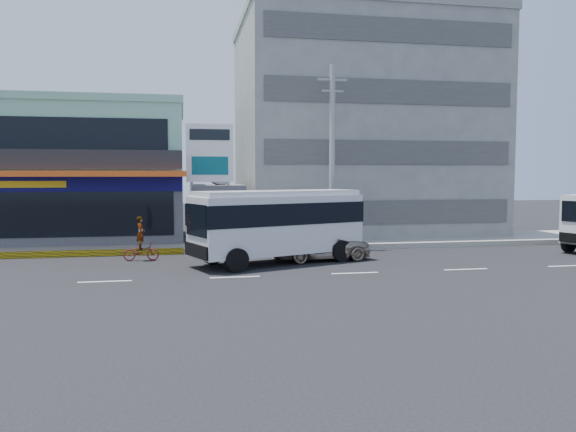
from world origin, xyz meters
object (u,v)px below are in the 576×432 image
(sedan, at_px, (320,243))
(concrete_building, at_px, (360,132))
(shop_building, at_px, (83,176))
(satellite_dish, at_px, (217,184))
(utility_pole_near, at_px, (332,155))
(minibus, at_px, (278,220))
(billboard, at_px, (210,160))
(motorcycle_rider, at_px, (141,246))

(sedan, bearing_deg, concrete_building, -34.16)
(shop_building, xyz_separation_m, satellite_dish, (8.00, -2.95, -0.42))
(utility_pole_near, bearing_deg, minibus, -131.86)
(shop_building, bearing_deg, sedan, -39.54)
(billboard, relative_size, sedan, 1.42)
(minibus, xyz_separation_m, sedan, (2.13, 0.44, -1.18))
(shop_building, distance_m, motorcycle_rider, 10.18)
(concrete_building, xyz_separation_m, satellite_dish, (-10.00, -4.00, -3.42))
(billboard, height_order, utility_pole_near, utility_pole_near)
(minibus, distance_m, motorcycle_rider, 6.71)
(motorcycle_rider, bearing_deg, utility_pole_near, 12.50)
(shop_building, relative_size, utility_pole_near, 1.24)
(shop_building, relative_size, satellite_dish, 8.27)
(concrete_building, relative_size, billboard, 2.32)
(shop_building, xyz_separation_m, motorcycle_rider, (4.00, -8.76, -3.30))
(shop_building, height_order, motorcycle_rider, shop_building)
(concrete_building, xyz_separation_m, minibus, (-7.71, -11.74, -4.99))
(billboard, distance_m, minibus, 7.18)
(utility_pole_near, xyz_separation_m, motorcycle_rider, (-10.00, -2.22, -4.45))
(shop_building, height_order, billboard, shop_building)
(satellite_dish, height_order, utility_pole_near, utility_pole_near)
(minibus, xyz_separation_m, motorcycle_rider, (-6.29, 1.92, -1.31))
(concrete_building, relative_size, utility_pole_near, 1.60)
(billboard, distance_m, utility_pole_near, 6.75)
(billboard, bearing_deg, sedan, -48.24)
(billboard, height_order, sedan, billboard)
(billboard, relative_size, utility_pole_near, 0.69)
(satellite_dish, relative_size, minibus, 0.18)
(sedan, height_order, motorcycle_rider, motorcycle_rider)
(utility_pole_near, bearing_deg, sedan, -113.16)
(billboard, xyz_separation_m, sedan, (4.92, -5.51, -4.10))
(shop_building, distance_m, sedan, 16.41)
(utility_pole_near, distance_m, sedan, 5.91)
(billboard, relative_size, motorcycle_rider, 3.26)
(sedan, bearing_deg, minibus, 93.72)
(shop_building, height_order, utility_pole_near, utility_pole_near)
(sedan, relative_size, motorcycle_rider, 2.29)
(billboard, bearing_deg, satellite_dish, 74.48)
(shop_building, relative_size, billboard, 1.80)
(utility_pole_near, bearing_deg, motorcycle_rider, -167.50)
(shop_building, bearing_deg, satellite_dish, -20.21)
(motorcycle_rider, bearing_deg, concrete_building, 35.04)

